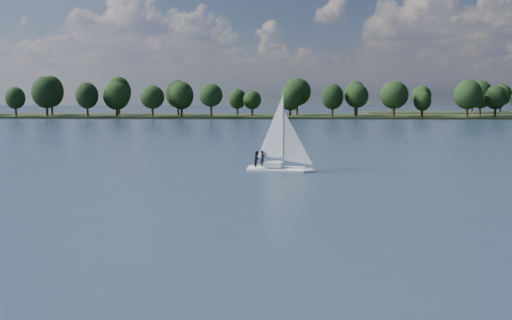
% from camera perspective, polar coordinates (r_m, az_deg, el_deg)
% --- Properties ---
extents(ground, '(700.00, 700.00, 0.00)m').
position_cam_1_polar(ground, '(114.75, -3.08, 2.17)').
color(ground, '#233342').
rests_on(ground, ground).
extents(far_shore, '(660.00, 40.00, 1.50)m').
position_cam_1_polar(far_shore, '(226.30, -0.20, 4.33)').
color(far_shore, black).
rests_on(far_shore, ground).
extents(sailboat, '(7.34, 3.11, 9.36)m').
position_cam_1_polar(sailboat, '(65.10, 2.08, 1.14)').
color(sailboat, white).
rests_on(sailboat, ground).
extents(treeline, '(562.24, 73.70, 18.89)m').
position_cam_1_polar(treeline, '(224.64, -5.07, 6.35)').
color(treeline, black).
rests_on(treeline, ground).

